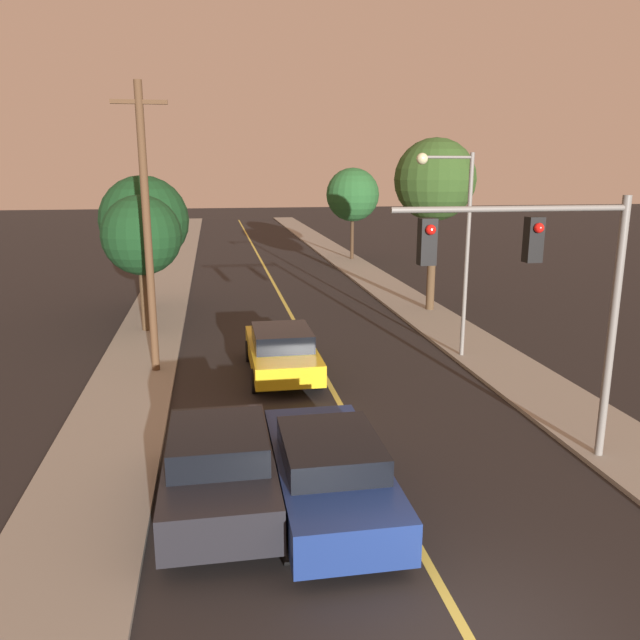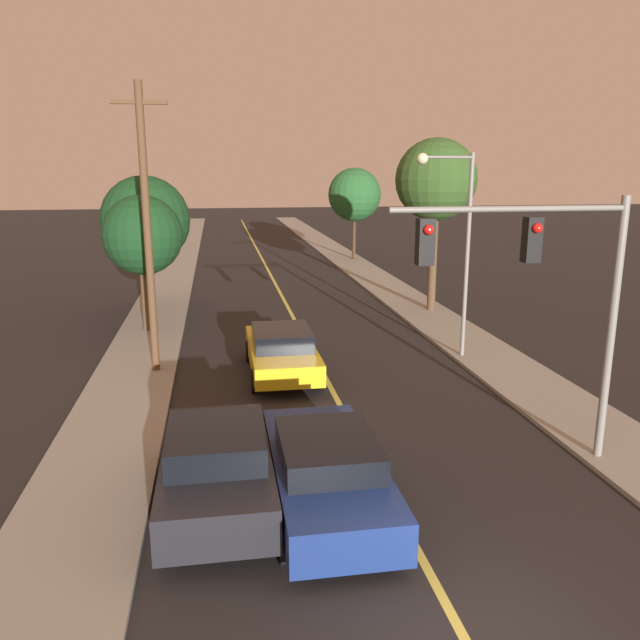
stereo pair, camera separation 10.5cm
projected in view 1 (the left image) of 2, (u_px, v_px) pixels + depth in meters
The scene contains 13 objects.
road_surface at pixel (262, 263), 42.85m from camera, with size 9.19×80.00×0.01m.
sidewalk_left at pixel (175, 264), 41.88m from camera, with size 2.50×80.00×0.12m.
sidewalk_right at pixel (345, 260), 43.79m from camera, with size 2.50×80.00×0.12m.
car_near_lane_front at pixel (329, 470), 11.65m from camera, with size 2.10×5.00×1.54m.
car_near_lane_second at pixel (282, 350), 19.40m from camera, with size 2.09×4.96×1.51m.
car_outer_lane_front at pixel (219, 466), 11.63m from camera, with size 2.11×4.58×1.68m.
traffic_signal_mast at pixel (544, 275), 12.60m from camera, with size 5.00×0.42×5.65m.
streetlamp_right at pixel (455, 227), 20.17m from camera, with size 1.90×0.36×6.67m.
utility_pole_left at pixel (147, 227), 18.61m from camera, with size 1.60×0.24×8.63m.
tree_left_near at pixel (142, 236), 23.73m from camera, with size 3.04×3.04×5.23m.
tree_left_far at pixel (144, 221), 27.45m from camera, with size 3.90×3.90×5.92m.
tree_right_near at pixel (435, 181), 26.87m from camera, with size 3.53×3.53×7.49m.
tree_right_far at pixel (353, 195), 42.99m from camera, with size 3.65×3.65×6.28m.
Camera 1 is at (-3.24, -6.63, 6.27)m, focal length 35.00 mm.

